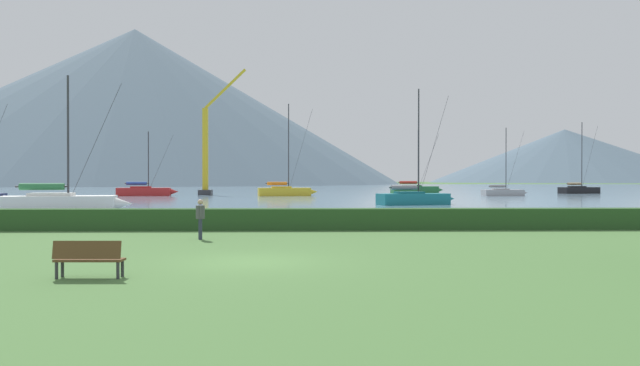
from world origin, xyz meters
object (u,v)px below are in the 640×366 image
at_px(sailboat_slip_1, 414,198).
at_px(dock_crane, 207,155).
at_px(park_bench_near_path, 89,257).
at_px(sailboat_slip_7, 503,192).
at_px(sailboat_slip_2, 285,191).
at_px(person_seated_viewer, 200,216).
at_px(sailboat_slip_0, 579,189).
at_px(sailboat_slip_3, 415,189).
at_px(sailboat_slip_4, 60,203).
at_px(sailboat_slip_5, 145,191).

xyz_separation_m(sailboat_slip_1, dock_crane, (-25.83, 34.94, 5.61)).
height_order(sailboat_slip_1, park_bench_near_path, sailboat_slip_1).
xyz_separation_m(sailboat_slip_7, dock_crane, (-44.41, 6.43, 5.70)).
distance_m(sailboat_slip_2, person_seated_viewer, 61.00).
relative_size(sailboat_slip_0, sailboat_slip_7, 1.23).
xyz_separation_m(sailboat_slip_2, sailboat_slip_7, (32.06, -0.66, -0.17)).
bearing_deg(sailboat_slip_3, park_bench_near_path, -111.53).
bearing_deg(park_bench_near_path, dock_crane, 98.87).
bearing_deg(dock_crane, park_bench_near_path, -82.59).
relative_size(sailboat_slip_0, sailboat_slip_1, 1.09).
height_order(sailboat_slip_0, sailboat_slip_2, sailboat_slip_2).
relative_size(sailboat_slip_0, sailboat_slip_2, 0.91).
distance_m(sailboat_slip_2, sailboat_slip_4, 44.60).
relative_size(sailboat_slip_4, person_seated_viewer, 6.12).
bearing_deg(park_bench_near_path, sailboat_slip_2, 89.45).
bearing_deg(dock_crane, sailboat_slip_4, -93.20).
distance_m(sailboat_slip_0, person_seated_viewer, 90.59).
relative_size(sailboat_slip_1, sailboat_slip_3, 1.04).
bearing_deg(sailboat_slip_3, person_seated_viewer, -112.64).
bearing_deg(park_bench_near_path, sailboat_slip_0, 59.30).
bearing_deg(person_seated_viewer, dock_crane, 83.78).
relative_size(sailboat_slip_1, sailboat_slip_2, 0.83).
xyz_separation_m(sailboat_slip_4, park_bench_near_path, (12.55, -28.24, -0.22)).
distance_m(sailboat_slip_7, park_bench_near_path, 77.67).
xyz_separation_m(sailboat_slip_5, sailboat_slip_7, (52.82, -1.86, -0.14)).
bearing_deg(sailboat_slip_4, sailboat_slip_7, 30.51).
height_order(sailboat_slip_4, sailboat_slip_5, sailboat_slip_4).
bearing_deg(sailboat_slip_1, person_seated_viewer, -130.38).
bearing_deg(sailboat_slip_3, sailboat_slip_4, -128.87).
height_order(sailboat_slip_5, person_seated_viewer, sailboat_slip_5).
distance_m(sailboat_slip_4, person_seated_viewer, 23.39).
height_order(sailboat_slip_4, person_seated_viewer, sailboat_slip_4).
bearing_deg(sailboat_slip_4, sailboat_slip_3, 45.77).
relative_size(park_bench_near_path, dock_crane, 0.09).
relative_size(sailboat_slip_3, sailboat_slip_5, 1.14).
xyz_separation_m(sailboat_slip_0, sailboat_slip_4, (-65.21, -55.50, 0.07)).
xyz_separation_m(sailboat_slip_0, dock_crane, (-62.54, -7.72, 5.60)).
bearing_deg(sailboat_slip_2, person_seated_viewer, -100.89).
height_order(sailboat_slip_3, dock_crane, dock_crane).
bearing_deg(dock_crane, sailboat_slip_0, 7.04).
bearing_deg(park_bench_near_path, sailboat_slip_1, 70.23).
height_order(sailboat_slip_0, sailboat_slip_4, sailboat_slip_0).
relative_size(sailboat_slip_7, person_seated_viewer, 6.07).
bearing_deg(park_bench_near_path, sailboat_slip_3, 75.35).
distance_m(sailboat_slip_1, sailboat_slip_2, 32.13).
bearing_deg(sailboat_slip_0, sailboat_slip_5, 175.57).
height_order(sailboat_slip_4, sailboat_slip_7, sailboat_slip_4).
distance_m(sailboat_slip_0, sailboat_slip_3, 28.42).
height_order(park_bench_near_path, dock_crane, dock_crane).
height_order(sailboat_slip_3, sailboat_slip_7, sailboat_slip_3).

